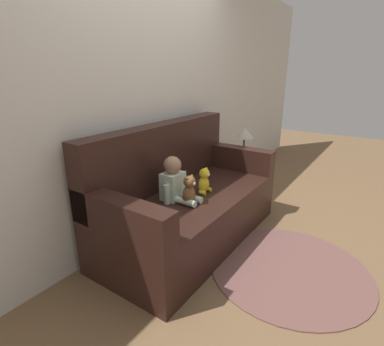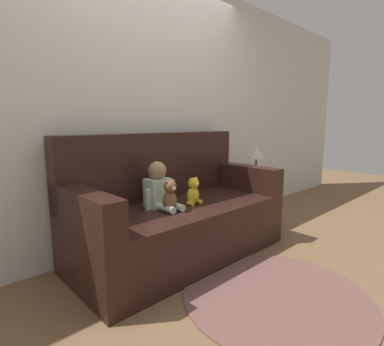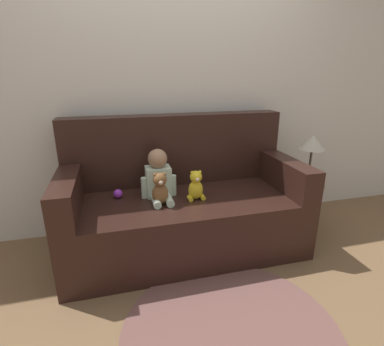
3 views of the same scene
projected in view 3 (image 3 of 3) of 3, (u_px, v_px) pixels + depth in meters
The scene contains 9 objects.
ground_plane at pixel (185, 247), 2.54m from camera, with size 12.00×12.00×0.00m, color brown.
wall_back at pixel (170, 85), 2.60m from camera, with size 8.00×0.05×2.60m.
couch at pixel (183, 205), 2.48m from camera, with size 1.88×0.87×1.07m.
person_baby at pixel (159, 177), 2.33m from camera, with size 0.28×0.34×0.38m.
teddy_bear_brown at pixel (160, 189), 2.19m from camera, with size 0.12×0.12×0.25m.
plush_toy_side at pixel (196, 186), 2.29m from camera, with size 0.14×0.11×0.23m.
toy_ball at pixel (118, 194), 2.34m from camera, with size 0.07×0.07×0.07m.
floor_rug at pixel (231, 332), 1.71m from camera, with size 1.26×1.26×0.01m.
side_table at pixel (310, 160), 2.63m from camera, with size 0.30×0.30×0.90m.
Camera 3 is at (-0.51, -2.14, 1.42)m, focal length 28.00 mm.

